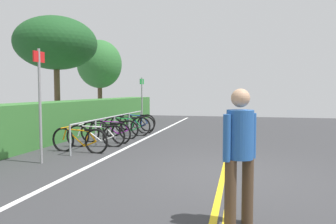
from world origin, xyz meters
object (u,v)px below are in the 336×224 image
bicycle_3 (114,130)px  pedestrian (240,148)px  bicycle_2 (105,132)px  sign_post_near (40,96)px  bicycle_5 (132,124)px  sign_post_far (142,97)px  bicycle_4 (127,126)px  bike_rack (115,122)px  bicycle_0 (80,140)px  bicycle_6 (137,122)px  bicycle_1 (96,136)px  tree_far_right (100,64)px  tree_mid (56,44)px

bicycle_3 → pedestrian: 7.57m
bicycle_2 → sign_post_near: (-3.02, 0.22, 1.19)m
bicycle_5 → sign_post_far: size_ratio=0.77×
bicycle_4 → sign_post_far: bearing=6.6°
bike_rack → bicycle_5: bearing=-3.3°
bicycle_0 → bicycle_6: bicycle_6 is taller
bicycle_5 → pedestrian: 8.88m
bike_rack → bicycle_2: size_ratio=3.32×
bicycle_0 → bicycle_6: 4.92m
bicycle_1 → bicycle_3: (1.54, 0.07, -0.00)m
bicycle_5 → tree_far_right: bearing=35.5°
bike_rack → tree_far_right: bearing=28.2°
bicycle_0 → sign_post_far: size_ratio=0.75×
bike_rack → bicycle_1: size_ratio=3.43×
bicycle_1 → bicycle_4: 2.35m
tree_far_right → bicycle_2: bearing=-154.3°
bicycle_4 → sign_post_near: sign_post_near is taller
bicycle_2 → bicycle_6: bicycle_6 is taller
bicycle_3 → tree_far_right: (6.84, 3.64, 2.81)m
bicycle_2 → sign_post_far: (4.55, 0.22, 1.02)m
bicycle_4 → sign_post_near: (-4.62, 0.34, 1.17)m
bicycle_2 → sign_post_far: sign_post_far is taller
pedestrian → tree_far_right: bearing=30.8°
bicycle_2 → sign_post_far: size_ratio=0.79×
bicycle_5 → tree_mid: (-0.03, 3.17, 3.18)m
pedestrian → bicycle_6: bearing=25.5°
bicycle_2 → bicycle_6: 3.28m
bicycle_3 → tree_mid: bearing=63.2°
bicycle_4 → tree_far_right: tree_far_right is taller
bicycle_4 → bicycle_5: size_ratio=0.96×
bicycle_1 → bicycle_2: 0.75m
bicycle_1 → pedestrian: size_ratio=1.04×
bicycle_1 → bicycle_2: bearing=2.7°
bicycle_1 → sign_post_near: sign_post_near is taller
bicycle_1 → bicycle_5: (3.12, -0.04, 0.02)m
bicycle_1 → tree_mid: size_ratio=0.37×
bicycle_2 → sign_post_near: 3.25m
bike_rack → bicycle_2: (-0.81, -0.02, -0.27)m
bicycle_3 → bicycle_4: (0.81, -0.16, 0.03)m
sign_post_far → bicycle_0: bearing=-178.1°
bicycle_5 → pedestrian: bearing=-152.6°
bike_rack → pedestrian: (-6.30, -4.16, 0.35)m
bicycle_3 → bicycle_6: size_ratio=0.99×
bicycle_5 → sign_post_near: bearing=176.9°
sign_post_far → bicycle_4: bearing=-173.4°
bicycle_4 → bicycle_5: bearing=3.9°
bike_rack → bicycle_1: bearing=-178.0°
bicycle_2 → tree_far_right: bearing=25.7°
bicycle_0 → bicycle_2: size_ratio=0.95×
bicycle_2 → sign_post_far: bearing=2.8°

